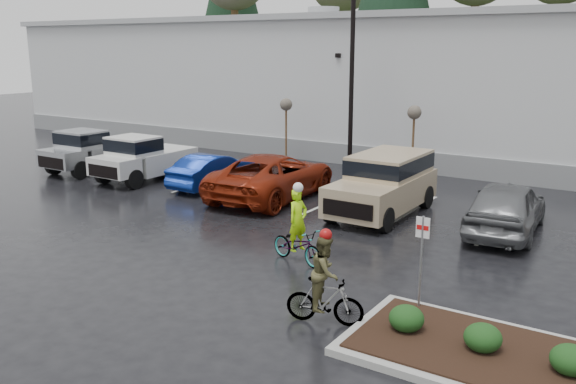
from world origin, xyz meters
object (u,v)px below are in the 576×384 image
Objects in this scene: lamppost at (352,45)px; fire_lane_sign at (422,252)px; sapling_west at (286,108)px; pickup_white at (150,156)px; car_red at (273,176)px; cyclist_olive at (325,289)px; cyclist_hivis at (298,238)px; car_grey at (506,207)px; sapling_mid at (414,116)px; car_blue at (213,170)px; suv_tan at (382,185)px; pickup_silver at (98,149)px.

lamppost is 14.78m from fire_lane_sign.
sapling_west reaches higher than pickup_white.
sapling_west reaches higher than car_red.
fire_lane_sign reaches higher than cyclist_olive.
fire_lane_sign reaches higher than cyclist_hivis.
lamppost is at bearing 35.30° from pickup_white.
car_grey is (7.87, -4.77, -4.85)m from lamppost.
car_grey is (14.99, 0.27, -0.15)m from pickup_white.
car_grey is at bearing -47.05° from sapling_mid.
pickup_white is 1.24× the size of car_blue.
sapling_west is 0.63× the size of suv_tan.
sapling_mid reaches higher than pickup_white.
sapling_mid is 13.92m from fire_lane_sign.
lamppost reaches higher than sapling_mid.
cyclist_olive is (10.09, -8.50, 0.08)m from car_blue.
sapling_west is at bearing 19.79° from cyclist_olive.
sapling_west is 17.46m from fire_lane_sign.
cyclist_olive is (6.33, -13.32, -4.92)m from lamppost.
pickup_silver is 2.37× the size of cyclist_hivis.
cyclist_hivis is 3.73m from cyclist_olive.
sapling_mid reaches higher than cyclist_hivis.
fire_lane_sign is 7.06m from car_grey.
fire_lane_sign is at bearing -20.40° from pickup_silver.
car_red is at bearing -3.04° from car_grey.
sapling_mid is 0.65× the size of car_grey.
car_grey is 2.23× the size of cyclist_hivis.
sapling_mid is at bearing 102.19° from suv_tan.
pickup_silver is (-6.48, -6.00, -1.75)m from sapling_west.
car_red is 10.89m from cyclist_olive.
pickup_silver reaches higher than car_red.
sapling_west is at bearing 180.00° from sapling_mid.
sapling_west is 0.65× the size of car_grey.
sapling_west is 0.62× the size of pickup_white.
cyclist_olive is (-1.47, -1.52, -0.64)m from fire_lane_sign.
car_red is at bearing 0.08° from pickup_silver.
sapling_mid is at bearing 24.80° from pickup_silver.
sapling_mid is 11.49m from pickup_white.
sapling_west is 9.01m from pickup_silver.
sapling_west is 0.62× the size of pickup_silver.
car_red is (-3.19, -5.99, -1.88)m from sapling_mid.
suv_tan is 4.10m from car_grey.
fire_lane_sign is at bearing -94.46° from cyclist_hivis.
sapling_mid is at bearing -51.55° from car_grey.
fire_lane_sign is 19.51m from pickup_silver.
pickup_silver is 18.76m from cyclist_olive.
lamppost reaches higher than cyclist_hivis.
suv_tan is (14.26, 0.08, 0.05)m from pickup_silver.
pickup_white is at bearing 77.56° from cyclist_hivis.
car_blue is 3.08m from car_red.
lamppost reaches higher than car_blue.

